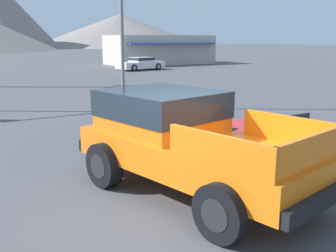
% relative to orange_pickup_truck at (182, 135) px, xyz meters
% --- Properties ---
extents(ground_plane, '(320.00, 320.00, 0.00)m').
position_rel_orange_pickup_truck_xyz_m(ground_plane, '(-0.27, -0.76, -1.06)').
color(ground_plane, '#4C4C51').
extents(orange_pickup_truck, '(3.11, 5.28, 1.85)m').
position_rel_orange_pickup_truck_xyz_m(orange_pickup_truck, '(0.00, 0.00, 0.00)').
color(orange_pickup_truck, orange).
rests_on(orange_pickup_truck, ground_plane).
extents(red_convertible_car, '(2.03, 4.49, 1.04)m').
position_rel_orange_pickup_truck_xyz_m(red_convertible_car, '(3.24, -0.11, -0.65)').
color(red_convertible_car, red).
rests_on(red_convertible_car, ground_plane).
extents(parked_car_white, '(4.81, 2.56, 1.18)m').
position_rel_orange_pickup_truck_xyz_m(parked_car_white, '(12.90, 27.00, -0.46)').
color(parked_car_white, white).
rests_on(parked_car_white, ground_plane).
extents(storefront_building, '(11.93, 6.08, 3.23)m').
position_rel_orange_pickup_truck_xyz_m(storefront_building, '(18.87, 33.84, 0.56)').
color(storefront_building, '#BCB2A3').
rests_on(storefront_building, ground_plane).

